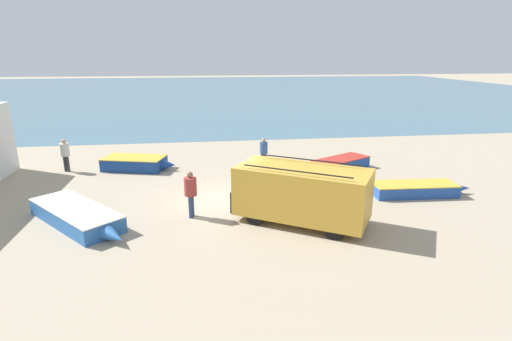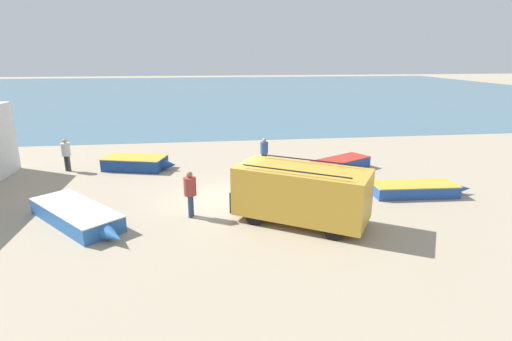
{
  "view_description": "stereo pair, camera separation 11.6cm",
  "coord_description": "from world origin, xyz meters",
  "px_view_note": "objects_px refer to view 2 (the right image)",
  "views": [
    {
      "loc": [
        -0.9,
        -15.99,
        6.03
      ],
      "look_at": [
        1.45,
        0.95,
        1.0
      ],
      "focal_mm": 28.0,
      "sensor_mm": 36.0,
      "label": 1
    },
    {
      "loc": [
        -0.79,
        -16.0,
        6.03
      ],
      "look_at": [
        1.45,
        0.95,
        1.0
      ],
      "focal_mm": 28.0,
      "sensor_mm": 36.0,
      "label": 2
    }
  ],
  "objects_px": {
    "fisherman_1": "(190,190)",
    "fisherman_2": "(66,152)",
    "parked_van": "(301,193)",
    "fishing_rowboat_1": "(137,163)",
    "fishing_rowboat_3": "(78,216)",
    "fisherman_0": "(264,150)",
    "fishing_rowboat_0": "(339,165)",
    "fishing_rowboat_2": "(417,189)"
  },
  "relations": [
    {
      "from": "fisherman_1",
      "to": "fisherman_2",
      "type": "bearing_deg",
      "value": 146.81
    },
    {
      "from": "parked_van",
      "to": "fishing_rowboat_1",
      "type": "bearing_deg",
      "value": -16.51
    },
    {
      "from": "fisherman_1",
      "to": "fisherman_2",
      "type": "distance_m",
      "value": 9.73
    },
    {
      "from": "fishing_rowboat_3",
      "to": "fisherman_2",
      "type": "xyz_separation_m",
      "value": [
        -2.54,
        7.21,
        0.74
      ]
    },
    {
      "from": "fisherman_0",
      "to": "fishing_rowboat_0",
      "type": "bearing_deg",
      "value": -77.31
    },
    {
      "from": "fisherman_0",
      "to": "fisherman_1",
      "type": "height_order",
      "value": "fisherman_1"
    },
    {
      "from": "fishing_rowboat_1",
      "to": "fisherman_0",
      "type": "distance_m",
      "value": 6.9
    },
    {
      "from": "parked_van",
      "to": "fishing_rowboat_2",
      "type": "height_order",
      "value": "parked_van"
    },
    {
      "from": "fisherman_2",
      "to": "fishing_rowboat_2",
      "type": "bearing_deg",
      "value": -85.48
    },
    {
      "from": "fishing_rowboat_1",
      "to": "fishing_rowboat_2",
      "type": "xyz_separation_m",
      "value": [
        12.88,
        -5.89,
        -0.07
      ]
    },
    {
      "from": "fishing_rowboat_0",
      "to": "fishing_rowboat_3",
      "type": "height_order",
      "value": "same"
    },
    {
      "from": "parked_van",
      "to": "fishing_rowboat_0",
      "type": "bearing_deg",
      "value": -87.55
    },
    {
      "from": "fisherman_0",
      "to": "parked_van",
      "type": "bearing_deg",
      "value": -150.52
    },
    {
      "from": "fishing_rowboat_0",
      "to": "fisherman_0",
      "type": "bearing_deg",
      "value": -44.29
    },
    {
      "from": "fishing_rowboat_1",
      "to": "fishing_rowboat_2",
      "type": "relative_size",
      "value": 0.9
    },
    {
      "from": "fishing_rowboat_1",
      "to": "fisherman_2",
      "type": "xyz_separation_m",
      "value": [
        -3.62,
        0.09,
        0.71
      ]
    },
    {
      "from": "fishing_rowboat_3",
      "to": "fisherman_1",
      "type": "relative_size",
      "value": 2.61
    },
    {
      "from": "fishing_rowboat_0",
      "to": "fisherman_1",
      "type": "bearing_deg",
      "value": 5.85
    },
    {
      "from": "parked_van",
      "to": "fishing_rowboat_1",
      "type": "height_order",
      "value": "parked_van"
    },
    {
      "from": "fisherman_1",
      "to": "fisherman_2",
      "type": "xyz_separation_m",
      "value": [
        -6.65,
        7.11,
        -0.04
      ]
    },
    {
      "from": "fishing_rowboat_2",
      "to": "fisherman_2",
      "type": "distance_m",
      "value": 17.56
    },
    {
      "from": "fishing_rowboat_0",
      "to": "fisherman_1",
      "type": "relative_size",
      "value": 2.19
    },
    {
      "from": "fisherman_0",
      "to": "fisherman_1",
      "type": "bearing_deg",
      "value": 177.33
    },
    {
      "from": "fishing_rowboat_0",
      "to": "fishing_rowboat_1",
      "type": "distance_m",
      "value": 10.88
    },
    {
      "from": "parked_van",
      "to": "fishing_rowboat_3",
      "type": "relative_size",
      "value": 1.1
    },
    {
      "from": "fishing_rowboat_0",
      "to": "fishing_rowboat_1",
      "type": "xyz_separation_m",
      "value": [
        -10.76,
        1.6,
        0.03
      ]
    },
    {
      "from": "fishing_rowboat_1",
      "to": "fisherman_2",
      "type": "distance_m",
      "value": 3.69
    },
    {
      "from": "fishing_rowboat_1",
      "to": "parked_van",
      "type": "bearing_deg",
      "value": -33.46
    },
    {
      "from": "fishing_rowboat_0",
      "to": "fishing_rowboat_3",
      "type": "xyz_separation_m",
      "value": [
        -11.84,
        -5.51,
        -0.0
      ]
    },
    {
      "from": "fishing_rowboat_3",
      "to": "fisherman_1",
      "type": "distance_m",
      "value": 4.19
    },
    {
      "from": "fishing_rowboat_2",
      "to": "fisherman_0",
      "type": "height_order",
      "value": "fisherman_0"
    },
    {
      "from": "fishing_rowboat_3",
      "to": "fishing_rowboat_1",
      "type": "bearing_deg",
      "value": 130.26
    },
    {
      "from": "parked_van",
      "to": "fisherman_1",
      "type": "distance_m",
      "value": 4.16
    },
    {
      "from": "fisherman_0",
      "to": "fisherman_2",
      "type": "distance_m",
      "value": 10.48
    },
    {
      "from": "fishing_rowboat_0",
      "to": "fishing_rowboat_3",
      "type": "distance_m",
      "value": 13.06
    },
    {
      "from": "fishing_rowboat_3",
      "to": "fisherman_1",
      "type": "xyz_separation_m",
      "value": [
        4.11,
        0.1,
        0.78
      ]
    },
    {
      "from": "fishing_rowboat_1",
      "to": "fishing_rowboat_3",
      "type": "xyz_separation_m",
      "value": [
        -1.08,
        -7.12,
        -0.03
      ]
    },
    {
      "from": "fishing_rowboat_3",
      "to": "fisherman_2",
      "type": "height_order",
      "value": "fisherman_2"
    },
    {
      "from": "parked_van",
      "to": "fisherman_1",
      "type": "bearing_deg",
      "value": 17.7
    },
    {
      "from": "fishing_rowboat_1",
      "to": "fishing_rowboat_3",
      "type": "relative_size",
      "value": 0.85
    },
    {
      "from": "fishing_rowboat_0",
      "to": "fisherman_2",
      "type": "distance_m",
      "value": 14.5
    },
    {
      "from": "fishing_rowboat_3",
      "to": "fishing_rowboat_0",
      "type": "bearing_deg",
      "value": 73.85
    }
  ]
}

